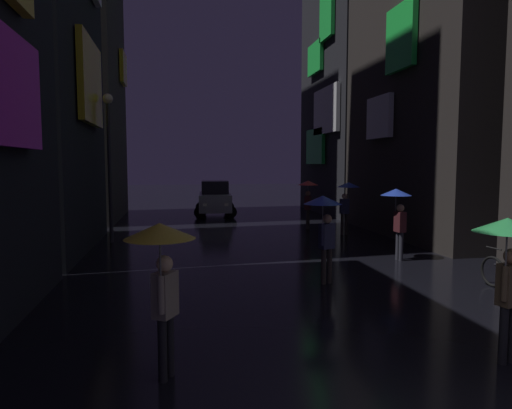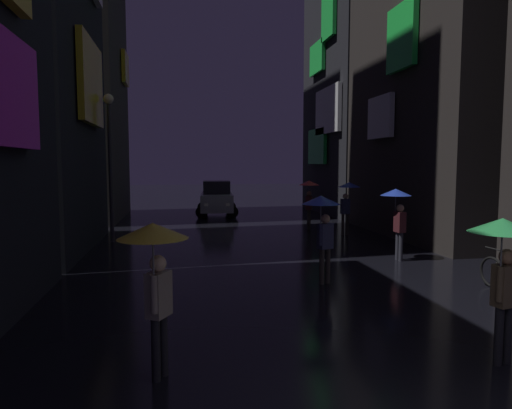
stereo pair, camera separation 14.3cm
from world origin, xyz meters
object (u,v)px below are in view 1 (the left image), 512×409
Objects in this scene: pedestrian_far_right_blue at (397,204)px; streetlamp_left_far at (109,150)px; pedestrian_near_crossing_red at (308,191)px; car_distant at (215,199)px; pedestrian_foreground_left_green at (508,250)px; pedestrian_foreground_right_yellow at (162,257)px; pedestrian_midstreet_left_blue at (347,193)px; pedestrian_midstreet_centre_blue at (324,215)px.

pedestrian_far_right_blue is 10.06m from streetlamp_left_far.
car_distant is at bearing 121.25° from pedestrian_near_crossing_red.
pedestrian_foreground_left_green is 13.81m from pedestrian_near_crossing_red.
pedestrian_foreground_right_yellow is 1.00× the size of pedestrian_foreground_left_green.
car_distant is (-4.29, 12.68, -0.74)m from pedestrian_far_right_blue.
pedestrian_foreground_left_green is at bearing -59.41° from streetlamp_left_far.
pedestrian_foreground_right_yellow is at bearing -113.92° from pedestrian_near_crossing_red.
pedestrian_foreground_left_green is at bearing -100.91° from pedestrian_midstreet_left_blue.
pedestrian_far_right_blue is 0.50× the size of car_distant.
pedestrian_midstreet_left_blue is (7.01, 11.50, 0.00)m from pedestrian_foreground_right_yellow.
pedestrian_far_right_blue is 13.40m from car_distant.
pedestrian_foreground_left_green and pedestrian_midstreet_left_blue have the same top height.
pedestrian_near_crossing_red is 0.50× the size of car_distant.
pedestrian_midstreet_centre_blue is 0.40× the size of streetlamp_left_far.
streetlamp_left_far is (-2.11, 11.26, 1.69)m from pedestrian_foreground_right_yellow.
pedestrian_midstreet_centre_blue reaches higher than car_distant.
pedestrian_far_right_blue and pedestrian_midstreet_left_blue have the same top height.
pedestrian_far_right_blue is at bearing -27.71° from streetlamp_left_far.
pedestrian_midstreet_centre_blue is 4.76m from pedestrian_foreground_left_green.
pedestrian_foreground_right_yellow is 11.58m from streetlamp_left_far.
pedestrian_far_right_blue is 1.00× the size of pedestrian_near_crossing_red.
streetlamp_left_far is at bearing 152.29° from pedestrian_far_right_blue.
pedestrian_midstreet_left_blue is at bearing 79.09° from pedestrian_foreground_left_green.
pedestrian_near_crossing_red is 1.00× the size of pedestrian_midstreet_left_blue.
pedestrian_near_crossing_red is (2.34, 9.12, 0.00)m from pedestrian_midstreet_centre_blue.
pedestrian_foreground_left_green is (1.11, -4.63, 0.00)m from pedestrian_midstreet_centre_blue.
pedestrian_foreground_left_green is 1.00× the size of pedestrian_near_crossing_red.
pedestrian_foreground_left_green is 13.56m from streetlamp_left_far.
pedestrian_foreground_right_yellow is at bearing -135.11° from pedestrian_far_right_blue.
streetlamp_left_far reaches higher than pedestrian_far_right_blue.
pedestrian_far_right_blue is 1.00× the size of pedestrian_foreground_right_yellow.
pedestrian_foreground_left_green is 0.40× the size of streetlamp_left_far.
pedestrian_foreground_left_green is 1.00× the size of pedestrian_midstreet_left_blue.
pedestrian_near_crossing_red is at bearing 84.92° from pedestrian_foreground_left_green.
pedestrian_foreground_right_yellow is 0.50× the size of car_distant.
pedestrian_midstreet_left_blue is at bearing -59.40° from car_distant.
pedestrian_midstreet_left_blue is 9.28m from streetlamp_left_far.
pedestrian_foreground_left_green is at bearing -105.56° from pedestrian_far_right_blue.
pedestrian_midstreet_left_blue is at bearing 1.51° from streetlamp_left_far.
pedestrian_far_right_blue and pedestrian_foreground_right_yellow have the same top height.
pedestrian_midstreet_centre_blue is at bearing 103.53° from pedestrian_foreground_left_green.
car_distant is (-4.63, 7.82, -0.74)m from pedestrian_midstreet_left_blue.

